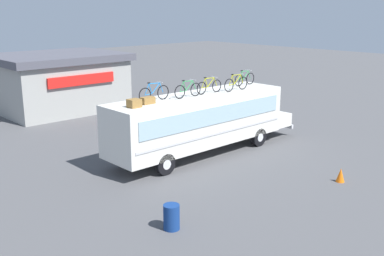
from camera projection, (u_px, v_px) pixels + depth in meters
ground_plane at (198, 154)px, 23.91m from camera, size 120.00×120.00×0.00m
bus at (201, 119)px, 23.58m from camera, size 11.74×2.67×3.14m
luggage_bag_1 at (134, 103)px, 20.19m from camera, size 0.53×0.48×0.37m
luggage_bag_2 at (148, 100)px, 20.93m from camera, size 0.64×0.36×0.32m
rooftop_bicycle_1 at (154, 93)px, 21.54m from camera, size 1.78×0.44×0.92m
rooftop_bicycle_2 at (188, 90)px, 22.37m from camera, size 1.71×0.44×0.89m
rooftop_bicycle_3 at (209, 86)px, 23.47m from camera, size 1.75×0.44×0.87m
rooftop_bicycle_4 at (236, 83)px, 24.22m from camera, size 1.79×0.44×0.92m
rooftop_bicycle_5 at (245, 79)px, 25.92m from camera, size 1.64×0.44×0.89m
roadside_building at (58, 81)px, 33.96m from camera, size 8.99×7.43×4.15m
trash_bin at (172, 217)px, 15.73m from camera, size 0.57×0.57×0.89m
traffic_cone at (340, 175)px, 20.06m from camera, size 0.37×0.37×0.62m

